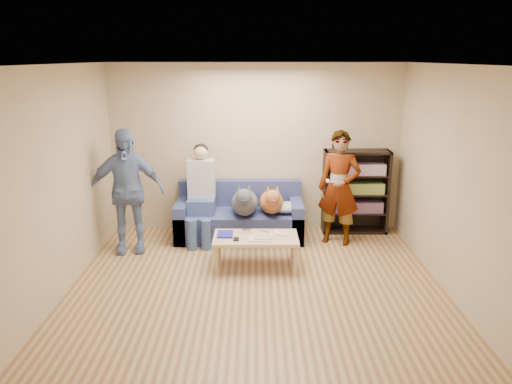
{
  "coord_description": "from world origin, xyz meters",
  "views": [
    {
      "loc": [
        -0.01,
        -5.15,
        2.68
      ],
      "look_at": [
        0.0,
        1.2,
        0.95
      ],
      "focal_mm": 35.0,
      "sensor_mm": 36.0,
      "label": 1
    }
  ],
  "objects_px": {
    "person_standing_left": "(126,191)",
    "coffee_table": "(256,240)",
    "person_standing_right": "(339,188)",
    "camera_silver": "(247,232)",
    "bookshelf": "(355,190)",
    "sofa": "(240,219)",
    "dog_tan": "(272,201)",
    "dog_gray": "(245,202)",
    "notebook_blue": "(225,234)",
    "person_seated": "(201,190)"
  },
  "relations": [
    {
      "from": "person_standing_left",
      "to": "notebook_blue",
      "type": "relative_size",
      "value": 6.75
    },
    {
      "from": "notebook_blue",
      "to": "dog_tan",
      "type": "bearing_deg",
      "value": 55.51
    },
    {
      "from": "notebook_blue",
      "to": "coffee_table",
      "type": "xyz_separation_m",
      "value": [
        0.4,
        -0.05,
        -0.06
      ]
    },
    {
      "from": "sofa",
      "to": "dog_gray",
      "type": "distance_m",
      "value": 0.44
    },
    {
      "from": "sofa",
      "to": "dog_tan",
      "type": "height_order",
      "value": "dog_tan"
    },
    {
      "from": "camera_silver",
      "to": "dog_gray",
      "type": "distance_m",
      "value": 0.8
    },
    {
      "from": "person_standing_right",
      "to": "sofa",
      "type": "xyz_separation_m",
      "value": [
        -1.46,
        0.26,
        -0.56
      ]
    },
    {
      "from": "person_standing_left",
      "to": "sofa",
      "type": "relative_size",
      "value": 0.92
    },
    {
      "from": "notebook_blue",
      "to": "person_seated",
      "type": "distance_m",
      "value": 1.11
    },
    {
      "from": "notebook_blue",
      "to": "camera_silver",
      "type": "distance_m",
      "value": 0.29
    },
    {
      "from": "dog_gray",
      "to": "person_standing_right",
      "type": "bearing_deg",
      "value": -0.4
    },
    {
      "from": "person_standing_right",
      "to": "coffee_table",
      "type": "relative_size",
      "value": 1.52
    },
    {
      "from": "person_standing_right",
      "to": "camera_silver",
      "type": "xyz_separation_m",
      "value": [
        -1.33,
        -0.77,
        -0.39
      ]
    },
    {
      "from": "camera_silver",
      "to": "person_seated",
      "type": "distance_m",
      "value": 1.18
    },
    {
      "from": "camera_silver",
      "to": "coffee_table",
      "type": "bearing_deg",
      "value": -45.0
    },
    {
      "from": "person_standing_left",
      "to": "coffee_table",
      "type": "xyz_separation_m",
      "value": [
        1.8,
        -0.58,
        -0.5
      ]
    },
    {
      "from": "sofa",
      "to": "dog_tan",
      "type": "bearing_deg",
      "value": -19.67
    },
    {
      "from": "person_standing_left",
      "to": "dog_gray",
      "type": "height_order",
      "value": "person_standing_left"
    },
    {
      "from": "person_standing_left",
      "to": "sofa",
      "type": "bearing_deg",
      "value": 11.48
    },
    {
      "from": "person_standing_left",
      "to": "bookshelf",
      "type": "xyz_separation_m",
      "value": [
        3.35,
        0.81,
        -0.2
      ]
    },
    {
      "from": "camera_silver",
      "to": "person_standing_left",
      "type": "bearing_deg",
      "value": 164.81
    },
    {
      "from": "camera_silver",
      "to": "dog_tan",
      "type": "xyz_separation_m",
      "value": [
        0.36,
        0.86,
        0.16
      ]
    },
    {
      "from": "notebook_blue",
      "to": "camera_silver",
      "type": "xyz_separation_m",
      "value": [
        0.28,
        0.07,
        0.01
      ]
    },
    {
      "from": "dog_tan",
      "to": "dog_gray",
      "type": "bearing_deg",
      "value": -168.5
    },
    {
      "from": "camera_silver",
      "to": "coffee_table",
      "type": "relative_size",
      "value": 0.1
    },
    {
      "from": "coffee_table",
      "to": "bookshelf",
      "type": "xyz_separation_m",
      "value": [
        1.55,
        1.39,
        0.31
      ]
    },
    {
      "from": "person_seated",
      "to": "dog_tan",
      "type": "height_order",
      "value": "person_seated"
    },
    {
      "from": "camera_silver",
      "to": "sofa",
      "type": "relative_size",
      "value": 0.06
    },
    {
      "from": "sofa",
      "to": "coffee_table",
      "type": "xyz_separation_m",
      "value": [
        0.25,
        -1.15,
        0.09
      ]
    },
    {
      "from": "camera_silver",
      "to": "sofa",
      "type": "distance_m",
      "value": 1.05
    },
    {
      "from": "person_standing_right",
      "to": "camera_silver",
      "type": "bearing_deg",
      "value": -129.54
    },
    {
      "from": "person_standing_right",
      "to": "coffee_table",
      "type": "height_order",
      "value": "person_standing_right"
    },
    {
      "from": "notebook_blue",
      "to": "coffee_table",
      "type": "distance_m",
      "value": 0.41
    },
    {
      "from": "sofa",
      "to": "person_standing_right",
      "type": "bearing_deg",
      "value": -10.25
    },
    {
      "from": "person_standing_right",
      "to": "dog_gray",
      "type": "height_order",
      "value": "person_standing_right"
    },
    {
      "from": "person_standing_right",
      "to": "bookshelf",
      "type": "bearing_deg",
      "value": 76.0
    },
    {
      "from": "person_standing_left",
      "to": "coffee_table",
      "type": "distance_m",
      "value": 1.95
    },
    {
      "from": "dog_tan",
      "to": "coffee_table",
      "type": "relative_size",
      "value": 1.04
    },
    {
      "from": "person_standing_right",
      "to": "camera_silver",
      "type": "relative_size",
      "value": 15.22
    },
    {
      "from": "camera_silver",
      "to": "dog_tan",
      "type": "bearing_deg",
      "value": 67.37
    },
    {
      "from": "dog_gray",
      "to": "notebook_blue",
      "type": "bearing_deg",
      "value": -105.68
    },
    {
      "from": "person_standing_right",
      "to": "person_standing_left",
      "type": "height_order",
      "value": "person_standing_left"
    },
    {
      "from": "sofa",
      "to": "bookshelf",
      "type": "height_order",
      "value": "bookshelf"
    },
    {
      "from": "person_standing_right",
      "to": "dog_tan",
      "type": "bearing_deg",
      "value": -164.82
    },
    {
      "from": "sofa",
      "to": "dog_tan",
      "type": "relative_size",
      "value": 1.67
    },
    {
      "from": "camera_silver",
      "to": "dog_gray",
      "type": "xyz_separation_m",
      "value": [
        -0.04,
        0.78,
        0.18
      ]
    },
    {
      "from": "notebook_blue",
      "to": "bookshelf",
      "type": "relative_size",
      "value": 0.2
    },
    {
      "from": "sofa",
      "to": "person_seated",
      "type": "height_order",
      "value": "person_seated"
    },
    {
      "from": "dog_gray",
      "to": "bookshelf",
      "type": "bearing_deg",
      "value": 15.87
    },
    {
      "from": "bookshelf",
      "to": "coffee_table",
      "type": "bearing_deg",
      "value": -138.29
    }
  ]
}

